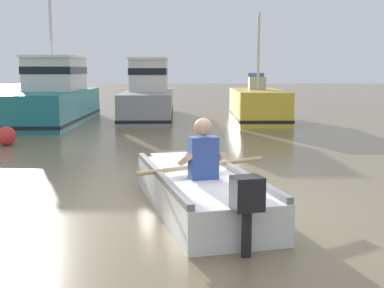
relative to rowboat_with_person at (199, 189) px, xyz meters
The scene contains 6 objects.
ground_plane 0.29m from the rowboat_with_person, 164.92° to the left, with size 120.00×120.00×0.00m, color #7A6B4C.
rowboat_with_person is the anchor object (origin of this frame).
moored_boat_teal 11.58m from the rowboat_with_person, 113.56° to the left, with size 2.10×6.36×4.03m.
moored_boat_grey 12.62m from the rowboat_with_person, 97.02° to the left, with size 1.88×6.68×2.23m.
moored_boat_yellow 11.27m from the rowboat_with_person, 77.95° to the left, with size 1.74×4.52×3.71m.
mooring_buoy 6.98m from the rowboat_with_person, 129.05° to the left, with size 0.46×0.46×0.46m, color red.
Camera 1 is at (-0.03, -6.21, 1.76)m, focal length 46.26 mm.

